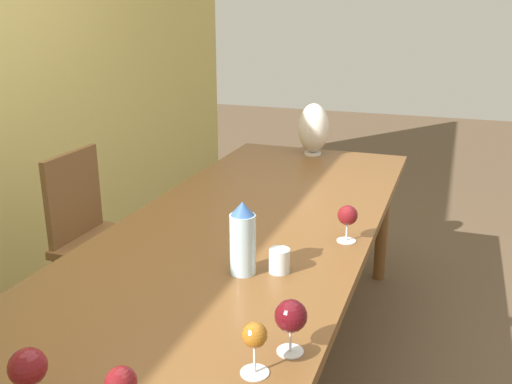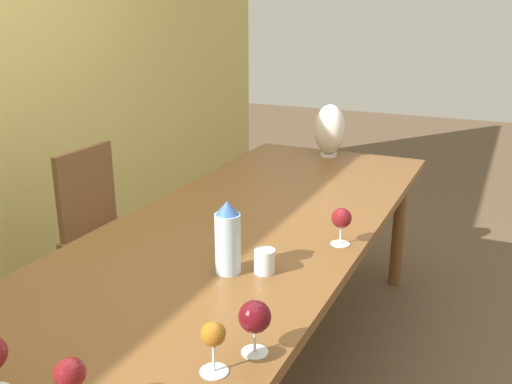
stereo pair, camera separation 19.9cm
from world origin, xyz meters
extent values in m
cube|color=brown|center=(0.00, 0.00, 0.73)|extent=(2.94, 0.99, 0.04)
cylinder|color=brown|center=(1.37, -0.39, 0.35)|extent=(0.07, 0.07, 0.71)
cylinder|color=brown|center=(1.37, 0.39, 0.35)|extent=(0.07, 0.07, 0.71)
cylinder|color=silver|center=(-0.26, -0.14, 0.85)|extent=(0.08, 0.08, 0.20)
cone|color=#33599E|center=(-0.26, -0.14, 0.97)|extent=(0.08, 0.08, 0.04)
cylinder|color=silver|center=(-0.22, -0.25, 0.79)|extent=(0.07, 0.07, 0.08)
cylinder|color=silver|center=(1.33, 0.03, 0.75)|extent=(0.10, 0.10, 0.01)
ellipsoid|color=silver|center=(1.33, 0.03, 0.90)|extent=(0.18, 0.18, 0.28)
sphere|color=maroon|center=(-1.02, 0.05, 0.85)|extent=(0.08, 0.08, 0.08)
cylinder|color=silver|center=(-0.75, -0.36, 0.75)|extent=(0.07, 0.07, 0.00)
cylinder|color=silver|center=(-0.75, -0.36, 0.79)|extent=(0.01, 0.01, 0.07)
sphere|color=#995B19|center=(-0.75, -0.36, 0.85)|extent=(0.06, 0.06, 0.06)
cylinder|color=silver|center=(-0.64, -0.41, 0.75)|extent=(0.07, 0.07, 0.00)
cylinder|color=silver|center=(-0.64, -0.41, 0.78)|extent=(0.01, 0.01, 0.06)
sphere|color=#510C14|center=(-0.64, -0.41, 0.85)|extent=(0.08, 0.08, 0.08)
cylinder|color=silver|center=(0.11, -0.41, 0.75)|extent=(0.07, 0.07, 0.00)
cylinder|color=silver|center=(0.11, -0.41, 0.78)|extent=(0.01, 0.01, 0.07)
sphere|color=maroon|center=(0.11, -0.41, 0.85)|extent=(0.07, 0.07, 0.07)
sphere|color=maroon|center=(-1.01, -0.17, 0.85)|extent=(0.07, 0.07, 0.07)
cube|color=brown|center=(0.36, 0.78, 0.46)|extent=(0.44, 0.44, 0.04)
cube|color=brown|center=(0.36, 0.98, 0.69)|extent=(0.40, 0.03, 0.43)
cylinder|color=brown|center=(0.17, 0.59, 0.22)|extent=(0.04, 0.04, 0.44)
cylinder|color=brown|center=(0.55, 0.59, 0.22)|extent=(0.04, 0.04, 0.44)
cylinder|color=brown|center=(0.17, 0.97, 0.22)|extent=(0.04, 0.04, 0.44)
cylinder|color=brown|center=(0.55, 0.97, 0.22)|extent=(0.04, 0.04, 0.44)
camera|label=1|loc=(-1.83, -0.75, 1.57)|focal=40.00mm
camera|label=2|loc=(-1.75, -0.93, 1.57)|focal=40.00mm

